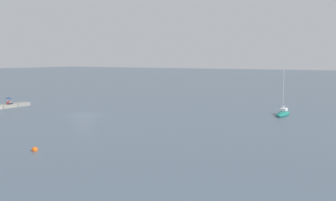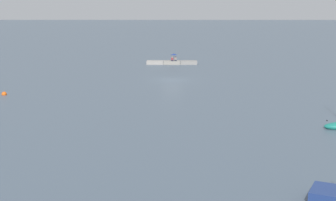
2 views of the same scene
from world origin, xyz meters
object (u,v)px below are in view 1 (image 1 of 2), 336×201
object	(u,v)px
person_seated_grey_left	(11,103)
mooring_buoy_mid	(35,150)
umbrella_open_navy	(9,98)
sailboat_teal_far	(283,114)
person_seated_maroon_right	(8,103)

from	to	relation	value
person_seated_grey_left	mooring_buoy_mid	size ratio (longest dim) A/B	1.28
umbrella_open_navy	sailboat_teal_far	world-z (taller)	sailboat_teal_far
umbrella_open_navy	mooring_buoy_mid	xyz separation A→B (m)	(19.10, 28.96, -1.58)
person_seated_grey_left	sailboat_teal_far	world-z (taller)	sailboat_teal_far
person_seated_maroon_right	person_seated_grey_left	bearing A→B (deg)	-168.28
umbrella_open_navy	sailboat_teal_far	bearing A→B (deg)	108.63
sailboat_teal_far	umbrella_open_navy	bearing A→B (deg)	19.42
umbrella_open_navy	mooring_buoy_mid	size ratio (longest dim) A/B	2.21
person_seated_maroon_right	mooring_buoy_mid	size ratio (longest dim) A/B	1.28
person_seated_maroon_right	mooring_buoy_mid	bearing A→B (deg)	55.45
sailboat_teal_far	mooring_buoy_mid	world-z (taller)	sailboat_teal_far
umbrella_open_navy	mooring_buoy_mid	world-z (taller)	umbrella_open_navy
person_seated_maroon_right	sailboat_teal_far	distance (m)	46.33
person_seated_grey_left	sailboat_teal_far	xyz separation A→B (m)	(-14.54, 43.93, -0.57)
person_seated_grey_left	umbrella_open_navy	distance (m)	0.90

